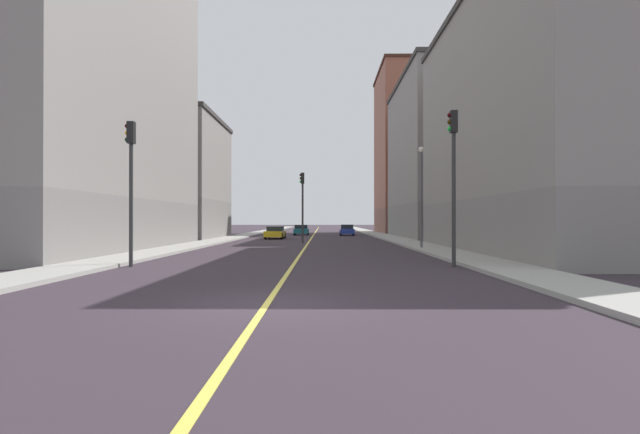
% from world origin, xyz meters
% --- Properties ---
extents(ground_plane, '(400.00, 400.00, 0.00)m').
position_xyz_m(ground_plane, '(0.00, 0.00, 0.00)').
color(ground_plane, '#332932').
rests_on(ground_plane, ground).
extents(sidewalk_left, '(2.52, 168.00, 0.15)m').
position_xyz_m(sidewalk_left, '(8.25, 49.00, 0.07)').
color(sidewalk_left, '#9E9B93').
rests_on(sidewalk_left, ground).
extents(sidewalk_right, '(2.52, 168.00, 0.15)m').
position_xyz_m(sidewalk_right, '(-8.25, 49.00, 0.07)').
color(sidewalk_right, '#9E9B93').
rests_on(sidewalk_right, ground).
extents(lane_center_stripe, '(0.16, 154.00, 0.01)m').
position_xyz_m(lane_center_stripe, '(0.00, 49.00, 0.01)').
color(lane_center_stripe, '#E5D14C').
rests_on(lane_center_stripe, ground).
extents(building_left_near, '(10.24, 24.94, 15.26)m').
position_xyz_m(building_left_near, '(14.48, 18.93, 7.64)').
color(building_left_near, slate).
rests_on(building_left_near, ground).
extents(building_left_mid, '(10.24, 21.55, 17.05)m').
position_xyz_m(building_left_mid, '(14.48, 44.47, 8.53)').
color(building_left_mid, slate).
rests_on(building_left_mid, ground).
extents(building_left_far, '(10.24, 16.11, 24.03)m').
position_xyz_m(building_left_far, '(14.48, 65.54, 12.02)').
color(building_left_far, brown).
rests_on(building_left_far, ground).
extents(building_right_corner, '(10.24, 25.07, 22.32)m').
position_xyz_m(building_right_corner, '(-14.48, 20.46, 11.17)').
color(building_right_corner, slate).
rests_on(building_right_corner, ground).
extents(building_right_midblock, '(10.24, 15.25, 12.44)m').
position_xyz_m(building_right_midblock, '(-14.48, 41.83, 6.23)').
color(building_right_midblock, slate).
rests_on(building_right_midblock, ground).
extents(traffic_light_left_near, '(0.40, 0.32, 6.38)m').
position_xyz_m(traffic_light_left_near, '(6.58, 9.37, 4.10)').
color(traffic_light_left_near, '#2D2D2D').
rests_on(traffic_light_left_near, ground).
extents(traffic_light_right_near, '(0.40, 0.32, 5.95)m').
position_xyz_m(traffic_light_right_near, '(-6.61, 9.37, 3.85)').
color(traffic_light_right_near, '#2D2D2D').
rests_on(traffic_light_right_near, ground).
extents(traffic_light_median_far, '(0.40, 0.32, 5.84)m').
position_xyz_m(traffic_light_median_far, '(-0.47, 31.46, 3.79)').
color(traffic_light_median_far, '#2D2D2D').
rests_on(traffic_light_median_far, ground).
extents(street_lamp_left_near, '(0.36, 0.36, 6.50)m').
position_xyz_m(street_lamp_left_near, '(7.59, 21.79, 4.13)').
color(street_lamp_left_near, '#4C4C51').
rests_on(street_lamp_left_near, ground).
extents(car_blue, '(1.81, 4.60, 1.36)m').
position_xyz_m(car_blue, '(4.22, 53.75, 0.66)').
color(car_blue, '#23389E').
rests_on(car_blue, ground).
extents(car_yellow, '(1.94, 4.63, 1.28)m').
position_xyz_m(car_yellow, '(-3.67, 41.68, 0.62)').
color(car_yellow, gold).
rests_on(car_yellow, ground).
extents(car_teal, '(1.93, 4.30, 1.31)m').
position_xyz_m(car_teal, '(-1.59, 55.57, 0.64)').
color(car_teal, '#196670').
rests_on(car_teal, ground).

